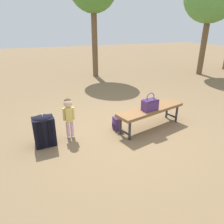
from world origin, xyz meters
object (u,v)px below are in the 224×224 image
at_px(park_bench, 151,111).
at_px(child_standing, 69,112).
at_px(handbag, 150,104).
at_px(backpack_small, 117,123).
at_px(backpack_large, 44,129).

relative_size(park_bench, child_standing, 2.05).
bearing_deg(park_bench, handbag, 40.26).
xyz_separation_m(handbag, child_standing, (1.58, -0.36, -0.04)).
xyz_separation_m(park_bench, child_standing, (1.67, -0.28, 0.14)).
relative_size(park_bench, handbag, 4.48).
relative_size(handbag, backpack_small, 1.17).
bearing_deg(handbag, park_bench, -139.74).
height_order(child_standing, backpack_large, child_standing).
height_order(park_bench, backpack_large, backpack_large).
xyz_separation_m(park_bench, backpack_large, (2.15, -0.20, -0.08)).
bearing_deg(backpack_large, handbag, 172.40).
bearing_deg(handbag, backpack_large, -7.60).
bearing_deg(child_standing, park_bench, 170.42).
distance_m(child_standing, backpack_small, 1.05).
xyz_separation_m(backpack_large, backpack_small, (-1.46, -0.01, -0.15)).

